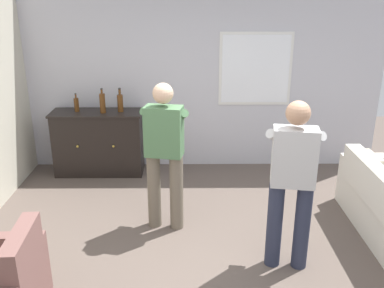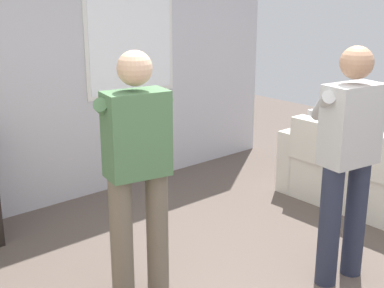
% 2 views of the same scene
% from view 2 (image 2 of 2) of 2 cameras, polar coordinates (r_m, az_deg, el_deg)
% --- Properties ---
extents(wall_back_with_window, '(5.20, 0.15, 2.80)m').
position_cam_2_polar(wall_back_with_window, '(5.19, -13.47, 9.03)').
color(wall_back_with_window, silver).
rests_on(wall_back_with_window, ground).
extents(person_standing_left, '(0.55, 0.51, 1.68)m').
position_cam_2_polar(person_standing_left, '(3.44, -5.89, -2.39)').
color(person_standing_left, '#6B6051').
rests_on(person_standing_left, ground).
extents(person_standing_right, '(0.55, 0.50, 1.68)m').
position_cam_2_polar(person_standing_right, '(3.80, 16.23, -1.14)').
color(person_standing_right, '#282D42').
rests_on(person_standing_right, ground).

